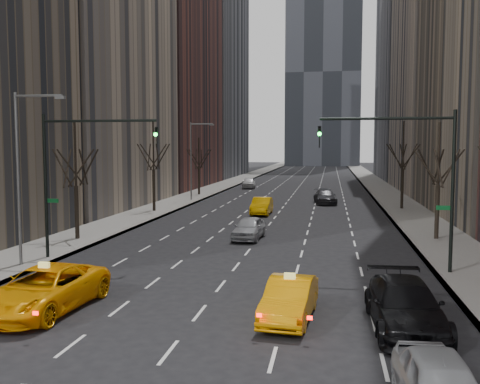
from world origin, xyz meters
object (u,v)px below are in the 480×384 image
at_px(taxi_sedan, 290,299).
at_px(silver_sedan_ahead, 249,228).
at_px(taxi_suv, 44,290).
at_px(parked_suv_black, 405,306).

bearing_deg(taxi_sedan, silver_sedan_ahead, 108.89).
relative_size(taxi_suv, silver_sedan_ahead, 1.37).
xyz_separation_m(taxi_sedan, silver_sedan_ahead, (-4.06, 16.71, 0.01)).
bearing_deg(taxi_suv, taxi_sedan, 7.82).
distance_m(taxi_sedan, parked_suv_black, 4.07).
distance_m(silver_sedan_ahead, parked_suv_black, 19.00).
height_order(taxi_suv, silver_sedan_ahead, taxi_suv).
height_order(taxi_suv, parked_suv_black, taxi_suv).
bearing_deg(taxi_suv, silver_sedan_ahead, 76.83).
xyz_separation_m(silver_sedan_ahead, parked_suv_black, (8.11, -17.18, 0.08)).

